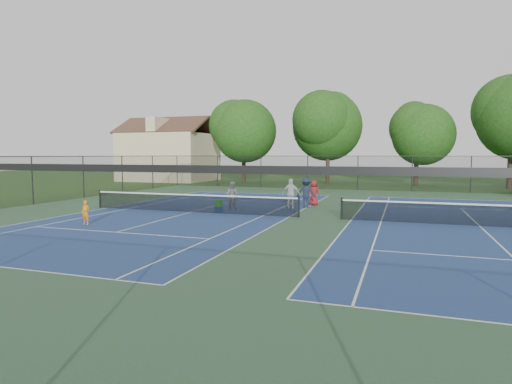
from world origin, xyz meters
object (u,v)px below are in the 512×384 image
(bystander_b, at_px, (306,193))
(ball_crate, at_px, (219,210))
(clapboard_house, at_px, (169,155))
(tree_back_c, at_px, (417,131))
(child_player, at_px, (86,213))
(bystander_a, at_px, (291,194))
(bystander_c, at_px, (314,193))
(ball_hopper, at_px, (219,203))
(instructor, at_px, (232,195))
(tree_back_b, at_px, (328,122))
(tree_back_a, at_px, (244,128))

(bystander_b, height_order, ball_crate, bystander_b)
(clapboard_house, bearing_deg, tree_back_c, 0.00)
(clapboard_house, distance_m, child_player, 33.20)
(clapboard_house, bearing_deg, bystander_a, -46.24)
(tree_back_c, xyz_separation_m, bystander_a, (-7.32, -21.59, -4.62))
(bystander_c, bearing_deg, ball_crate, 60.75)
(bystander_a, relative_size, bystander_c, 1.12)
(bystander_b, xyz_separation_m, ball_hopper, (-3.99, -3.65, -0.38))
(clapboard_house, xyz_separation_m, bystander_a, (20.68, -21.59, -2.23))
(child_player, relative_size, bystander_a, 0.63)
(instructor, xyz_separation_m, bystander_a, (3.24, 1.09, 0.09))
(bystander_a, height_order, ball_crate, bystander_a)
(tree_back_b, relative_size, bystander_a, 5.80)
(tree_back_b, distance_m, tree_back_c, 9.12)
(tree_back_b, relative_size, tree_back_c, 1.19)
(child_player, distance_m, instructor, 8.50)
(child_player, bearing_deg, tree_back_a, 98.53)
(bystander_b, bearing_deg, instructor, 20.07)
(clapboard_house, relative_size, ball_crate, 28.67)
(tree_back_c, height_order, bystander_c, tree_back_c)
(tree_back_b, bearing_deg, tree_back_c, -6.34)
(tree_back_a, bearing_deg, bystander_c, -58.09)
(tree_back_a, height_order, tree_back_c, tree_back_a)
(tree_back_b, height_order, tree_back_c, tree_back_b)
(tree_back_a, height_order, bystander_b, tree_back_a)
(bystander_c, xyz_separation_m, ball_hopper, (-4.22, -4.85, -0.27))
(tree_back_c, distance_m, bystander_c, 21.23)
(bystander_b, relative_size, ball_crate, 4.70)
(tree_back_b, distance_m, bystander_c, 21.66)
(tree_back_a, xyz_separation_m, ball_hopper, (7.42, -23.54, -5.54))
(tree_back_b, height_order, ball_crate, tree_back_b)
(tree_back_b, bearing_deg, bystander_b, -83.70)
(tree_back_c, distance_m, ball_crate, 27.25)
(tree_back_a, relative_size, child_player, 8.37)
(clapboard_house, distance_m, ball_crate, 30.24)
(tree_back_c, distance_m, child_player, 33.88)
(tree_back_b, xyz_separation_m, bystander_a, (1.68, -22.59, -5.73))
(child_player, bearing_deg, clapboard_house, 115.76)
(tree_back_b, xyz_separation_m, ball_crate, (-1.58, -25.54, -6.44))
(tree_back_a, relative_size, instructor, 5.87)
(tree_back_b, distance_m, clapboard_house, 19.35)
(tree_back_c, distance_m, ball_hopper, 27.19)
(tree_back_a, height_order, instructor, tree_back_a)
(child_player, relative_size, instructor, 0.70)
(tree_back_a, relative_size, tree_back_b, 0.91)
(ball_crate, bearing_deg, bystander_b, 42.46)
(tree_back_a, height_order, bystander_c, tree_back_a)
(clapboard_house, height_order, child_player, clapboard_house)
(instructor, bearing_deg, bystander_b, -153.83)
(clapboard_house, distance_m, bystander_b, 30.00)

